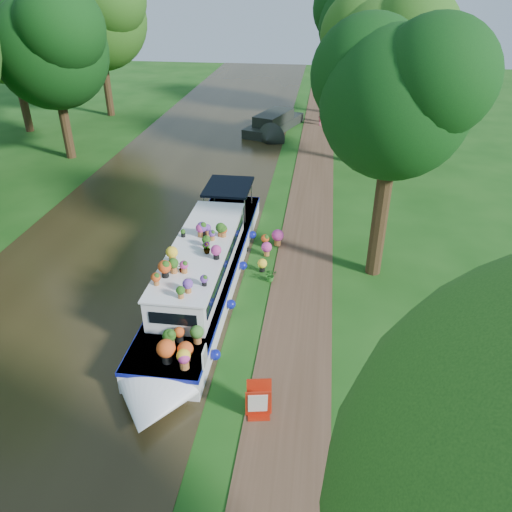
% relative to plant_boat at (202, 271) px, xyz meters
% --- Properties ---
extents(ground, '(100.00, 100.00, 0.00)m').
position_rel_plant_boat_xyz_m(ground, '(2.25, -0.83, -0.85)').
color(ground, '#164711').
rests_on(ground, ground).
extents(canal_water, '(10.00, 100.00, 0.02)m').
position_rel_plant_boat_xyz_m(canal_water, '(-3.75, -0.83, -0.84)').
color(canal_water, black).
rests_on(canal_water, ground).
extents(towpath, '(2.20, 100.00, 0.03)m').
position_rel_plant_boat_xyz_m(towpath, '(3.45, -0.83, -0.84)').
color(towpath, '#4B3423').
rests_on(towpath, ground).
extents(plant_boat, '(2.29, 13.52, 2.28)m').
position_rel_plant_boat_xyz_m(plant_boat, '(0.00, 0.00, 0.00)').
color(plant_boat, white).
rests_on(plant_boat, canal_water).
extents(tree_near_overhang, '(5.52, 5.28, 8.99)m').
position_rel_plant_boat_xyz_m(tree_near_overhang, '(6.04, 2.23, 5.75)').
color(tree_near_overhang, black).
rests_on(tree_near_overhang, ground).
extents(tree_near_mid, '(6.90, 6.60, 9.40)m').
position_rel_plant_boat_xyz_m(tree_near_mid, '(6.73, 14.25, 5.58)').
color(tree_near_mid, black).
rests_on(tree_near_mid, ground).
extents(tree_near_far, '(7.59, 7.26, 10.30)m').
position_rel_plant_boat_xyz_m(tree_near_far, '(6.23, 25.26, 6.20)').
color(tree_near_far, black).
rests_on(tree_near_far, ground).
extents(tree_far_c, '(7.13, 6.82, 9.59)m').
position_rel_plant_boat_xyz_m(tree_far_c, '(-11.27, 13.25, 5.67)').
color(tree_far_c, black).
rests_on(tree_far_c, ground).
extents(tree_far_d, '(8.05, 7.70, 10.85)m').
position_rel_plant_boat_xyz_m(tree_far_d, '(-12.77, 23.26, 6.55)').
color(tree_far_d, black).
rests_on(tree_far_d, ground).
extents(tree_far_h, '(7.82, 7.48, 10.49)m').
position_rel_plant_boat_xyz_m(tree_far_h, '(-16.77, 18.26, 6.28)').
color(tree_far_h, black).
rests_on(tree_far_h, ground).
extents(second_boat, '(3.89, 7.28, 1.32)m').
position_rel_plant_boat_xyz_m(second_boat, '(0.34, 20.41, -0.31)').
color(second_boat, black).
rests_on(second_boat, canal_water).
extents(sandwich_board, '(0.66, 0.61, 1.01)m').
position_rel_plant_boat_xyz_m(sandwich_board, '(2.70, -5.37, -0.37)').
color(sandwich_board, '#A71E0B').
rests_on(sandwich_board, towpath).
extents(pedestrian_pink, '(0.74, 0.60, 1.77)m').
position_rel_plant_boat_xyz_m(pedestrian_pink, '(3.71, 22.39, 0.06)').
color(pedestrian_pink, pink).
rests_on(pedestrian_pink, towpath).
extents(pedestrian_dark, '(0.81, 0.68, 1.50)m').
position_rel_plant_boat_xyz_m(pedestrian_dark, '(3.99, 23.10, -0.07)').
color(pedestrian_dark, black).
rests_on(pedestrian_dark, towpath).
extents(verge_plant, '(0.54, 0.50, 0.48)m').
position_rel_plant_boat_xyz_m(verge_plant, '(2.30, 1.02, -0.61)').
color(verge_plant, '#287021').
rests_on(verge_plant, ground).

